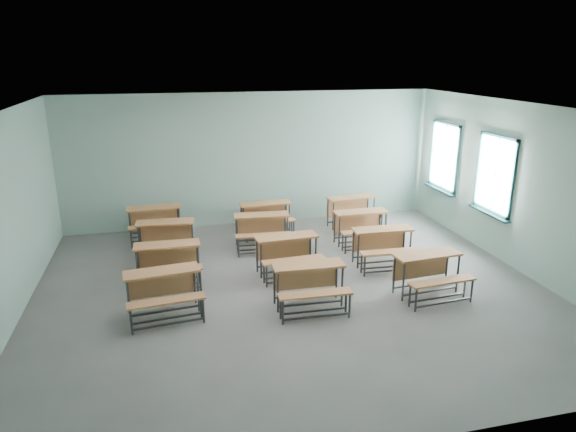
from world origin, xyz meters
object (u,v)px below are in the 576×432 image
Objects in this scene: desk_unit_r1c1 at (288,250)px; desk_unit_r0c1 at (310,280)px; desk_unit_r0c2 at (430,269)px; desk_unit_r2c1 at (262,226)px; desk_unit_r3c1 at (266,214)px; desk_unit_r3c0 at (155,218)px; desk_unit_r2c0 at (166,234)px; desk_unit_r3c2 at (353,207)px; desk_unit_r0c0 at (163,287)px; desk_unit_r1c0 at (168,258)px; desk_unit_r2c2 at (362,223)px; desk_unit_r1c2 at (384,242)px.

desk_unit_r0c1 is at bearing -92.38° from desk_unit_r1c1.
desk_unit_r0c2 and desk_unit_r2c1 have the same top height.
desk_unit_r0c2 is 4.37m from desk_unit_r3c1.
desk_unit_r0c1 is 4.75m from desk_unit_r3c0.
desk_unit_r2c0 is 2.46m from desk_unit_r3c1.
desk_unit_r3c0 is 0.98× the size of desk_unit_r3c2.
desk_unit_r0c0 is 1.03× the size of desk_unit_r2c0.
desk_unit_r1c0 is 1.36m from desk_unit_r2c0.
desk_unit_r0c2 is at bearing -19.15° from desk_unit_r1c0.
desk_unit_r2c2 is at bearing 22.05° from desk_unit_r0c0.
desk_unit_r0c0 is 3.33m from desk_unit_r2c1.
desk_unit_r2c1 and desk_unit_r3c0 have the same top height.
desk_unit_r1c0 is at bearing -159.06° from desk_unit_r3c2.
desk_unit_r3c1 is (-2.13, 3.81, 0.00)m from desk_unit_r0c2.
desk_unit_r1c2 is at bearing -51.90° from desk_unit_r3c1.
desk_unit_r0c1 is 1.02× the size of desk_unit_r3c1.
desk_unit_r3c0 is at bearing 133.65° from desk_unit_r0c2.
desk_unit_r1c1 is 1.01× the size of desk_unit_r1c2.
desk_unit_r0c2 is 1.00× the size of desk_unit_r2c1.
desk_unit_r2c0 is (0.07, 2.57, 0.00)m from desk_unit_r0c0.
desk_unit_r2c1 is at bearing 96.63° from desk_unit_r0c1.
desk_unit_r1c1 and desk_unit_r2c1 have the same top height.
desk_unit_r1c0 is 0.97× the size of desk_unit_r2c0.
desk_unit_r0c0 and desk_unit_r0c2 have the same top height.
desk_unit_r0c0 is 1.03× the size of desk_unit_r1c1.
desk_unit_r0c0 is at bearing -88.47° from desk_unit_r2c0.
desk_unit_r2c1 is 1.01× the size of desk_unit_r3c0.
desk_unit_r3c1 is at bearing 91.50° from desk_unit_r0c1.
desk_unit_r2c2 is 2.24m from desk_unit_r3c1.
desk_unit_r1c0 is at bearing -165.82° from desk_unit_r2c2.
desk_unit_r0c0 is 3.73m from desk_unit_r3c0.
desk_unit_r0c0 is 4.51m from desk_unit_r0c2.
desk_unit_r1c0 is 1.00× the size of desk_unit_r2c2.
desk_unit_r3c0 is at bearing 130.28° from desk_unit_r1c1.
desk_unit_r0c0 and desk_unit_r3c0 have the same top height.
desk_unit_r1c2 and desk_unit_r3c0 have the same top height.
desk_unit_r0c1 is 2.38m from desk_unit_r1c2.
desk_unit_r0c1 and desk_unit_r3c0 have the same top height.
desk_unit_r0c0 is at bearing -124.37° from desk_unit_r2c1.
desk_unit_r1c2 is 2.63m from desk_unit_r2c1.
desk_unit_r0c1 is 0.96× the size of desk_unit_r3c2.
desk_unit_r1c0 is at bearing -88.32° from desk_unit_r3c0.
desk_unit_r3c2 is at bearing 62.02° from desk_unit_r0c1.
desk_unit_r0c1 and desk_unit_r1c0 have the same top height.
desk_unit_r0c0 is 2.58m from desk_unit_r1c1.
desk_unit_r0c1 is at bearing 173.81° from desk_unit_r0c2.
desk_unit_r2c1 is 1.05× the size of desk_unit_r3c1.
desk_unit_r2c1 is at bearing 124.12° from desk_unit_r0c2.
desk_unit_r2c0 is at bearing 163.07° from desk_unit_r1c2.
desk_unit_r0c2 is at bearing -78.44° from desk_unit_r1c2.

